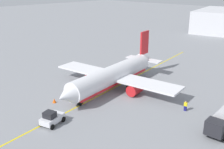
{
  "coord_description": "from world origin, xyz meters",
  "views": [
    {
      "loc": [
        35.73,
        33.84,
        19.98
      ],
      "look_at": [
        0.0,
        0.0,
        3.0
      ],
      "focal_mm": 42.94,
      "sensor_mm": 36.0,
      "label": 1
    }
  ],
  "objects_px": {
    "refueling_worker": "(185,106)",
    "safety_cone_nose": "(54,101)",
    "airplane": "(113,75)",
    "pushback_tug": "(52,118)"
  },
  "relations": [
    {
      "from": "pushback_tug",
      "to": "safety_cone_nose",
      "type": "distance_m",
      "value": 7.67
    },
    {
      "from": "airplane",
      "to": "refueling_worker",
      "type": "bearing_deg",
      "value": 93.35
    },
    {
      "from": "refueling_worker",
      "to": "pushback_tug",
      "type": "bearing_deg",
      "value": -34.49
    },
    {
      "from": "safety_cone_nose",
      "to": "pushback_tug",
      "type": "bearing_deg",
      "value": 52.52
    },
    {
      "from": "airplane",
      "to": "pushback_tug",
      "type": "relative_size",
      "value": 7.34
    },
    {
      "from": "safety_cone_nose",
      "to": "refueling_worker",
      "type": "bearing_deg",
      "value": 125.56
    },
    {
      "from": "refueling_worker",
      "to": "safety_cone_nose",
      "type": "xyz_separation_m",
      "value": [
        13.01,
        -18.19,
        -0.45
      ]
    },
    {
      "from": "airplane",
      "to": "pushback_tug",
      "type": "bearing_deg",
      "value": 10.88
    },
    {
      "from": "refueling_worker",
      "to": "safety_cone_nose",
      "type": "bearing_deg",
      "value": -54.44
    },
    {
      "from": "pushback_tug",
      "to": "refueling_worker",
      "type": "relative_size",
      "value": 2.34
    }
  ]
}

